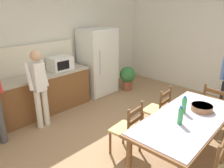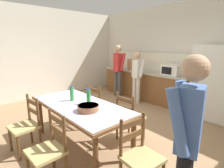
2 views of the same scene
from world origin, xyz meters
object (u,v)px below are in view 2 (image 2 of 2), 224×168
bottle_near_centre (72,94)px  person_by_table (187,139)px  chair_side_near_right (49,150)px  person_at_sink (118,68)px  refrigerator (215,83)px  chair_side_near_left (26,126)px  chair_head_end (140,156)px  chair_side_far_right (129,118)px  microwave (172,70)px  dining_table (80,108)px  bottle_off_centre (89,97)px  chair_side_far_left (99,105)px  paper_bag (132,65)px  person_at_counter (137,75)px  serving_bowl (88,107)px

bottle_near_centre → person_by_table: size_ratio=0.16×
chair_side_near_right → person_at_sink: size_ratio=0.53×
chair_side_near_right → person_at_sink: bearing=121.2°
refrigerator → person_by_table: size_ratio=1.05×
chair_side_near_left → person_by_table: bearing=11.4°
bottle_near_centre → chair_head_end: (1.55, 0.04, -0.44)m
chair_side_far_right → person_by_table: size_ratio=0.55×
microwave → dining_table: size_ratio=0.25×
chair_side_near_left → chair_side_far_right: size_ratio=1.00×
person_at_sink → microwave: bearing=-73.6°
chair_side_near_right → person_by_table: bearing=23.6°
bottle_near_centre → person_at_sink: person_at_sink is taller
bottle_near_centre → chair_head_end: bottle_near_centre is taller
bottle_off_centre → chair_side_far_left: bearing=132.7°
chair_head_end → person_by_table: bearing=-92.1°
chair_side_far_right → person_at_sink: size_ratio=0.53×
chair_head_end → person_by_table: (0.55, -0.05, 0.49)m
paper_bag → person_at_counter: (0.70, -0.51, -0.20)m
dining_table → bottle_near_centre: bottle_near_centre is taller
person_at_sink → person_at_counter: bearing=-91.4°
paper_bag → bottle_off_centre: size_ratio=1.33×
microwave → chair_head_end: 3.36m
chair_side_near_left → person_at_sink: size_ratio=0.53×
person_at_sink → person_at_counter: (0.86, -0.02, -0.10)m
serving_bowl → chair_side_near_left: (-0.79, -0.70, -0.37)m
paper_bag → chair_side_near_left: paper_bag is taller
bottle_near_centre → bottle_off_centre: same height
bottle_off_centre → person_at_counter: size_ratio=0.18×
bottle_near_centre → chair_side_far_left: 0.89m
person_at_counter → serving_bowl: bearing=-152.8°
serving_bowl → paper_bag: bearing=123.4°
serving_bowl → chair_head_end: size_ratio=0.35×
serving_bowl → chair_side_far_left: (-0.82, 0.79, -0.37)m
dining_table → chair_side_far_left: 0.90m
chair_side_far_right → dining_table: bearing=56.5°
chair_side_far_left → dining_table: bearing=117.6°
bottle_off_centre → chair_head_end: bottle_off_centre is taller
microwave → dining_table: 3.04m
dining_table → bottle_off_centre: bottle_off_centre is taller
person_at_counter → dining_table: bearing=-158.9°
bottle_off_centre → chair_side_far_left: (-0.57, 0.61, -0.44)m
refrigerator → serving_bowl: 3.13m
chair_side_far_right → person_at_sink: (-2.26, 1.77, 0.53)m
chair_side_far_left → chair_head_end: 1.90m
microwave → chair_side_near_right: size_ratio=0.55×
chair_side_near_left → person_at_sink: bearing=106.4°
refrigerator → serving_bowl: bearing=-102.0°
paper_bag → person_by_table: 4.64m
dining_table → serving_bowl: bearing=-9.3°
microwave → bottle_near_centre: 3.03m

